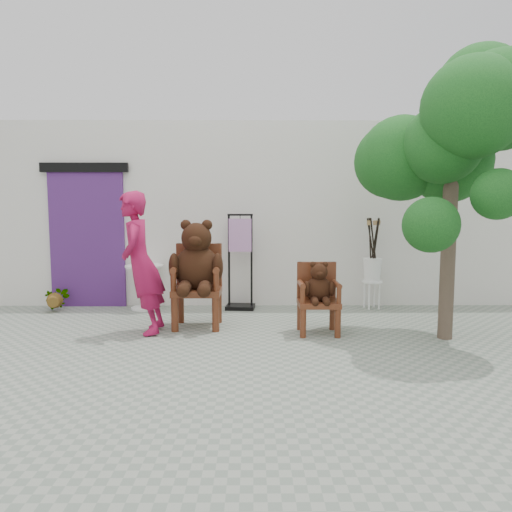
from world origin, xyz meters
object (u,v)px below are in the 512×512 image
(stool_bucket, at_px, (372,269))
(tree, at_px, (449,136))
(chair_big, at_px, (197,267))
(chair_small, at_px, (318,291))
(display_stand, at_px, (240,273))
(cafe_table, at_px, (145,282))
(person, at_px, (141,263))

(stool_bucket, relative_size, tree, 0.41)
(stool_bucket, height_order, tree, tree)
(chair_big, relative_size, tree, 0.41)
(chair_small, xyz_separation_m, display_stand, (-1.03, 1.46, 0.03))
(cafe_table, relative_size, tree, 0.20)
(tree, bearing_deg, stool_bucket, 104.40)
(chair_big, distance_m, stool_bucket, 2.89)
(cafe_table, bearing_deg, chair_small, -29.74)
(cafe_table, bearing_deg, person, -77.91)
(chair_small, height_order, tree, tree)
(tree, bearing_deg, display_stand, 146.60)
(chair_big, distance_m, tree, 3.53)
(person, bearing_deg, tree, 82.73)
(person, xyz_separation_m, tree, (3.75, -0.22, 1.55))
(chair_small, height_order, stool_bucket, stool_bucket)
(person, height_order, tree, tree)
(chair_big, xyz_separation_m, display_stand, (0.55, 1.13, -0.22))
(chair_big, distance_m, person, 0.74)
(cafe_table, bearing_deg, chair_big, -49.29)
(chair_small, relative_size, stool_bucket, 0.64)
(display_stand, bearing_deg, chair_big, -110.44)
(chair_big, xyz_separation_m, cafe_table, (-0.98, 1.13, -0.37))
(cafe_table, distance_m, stool_bucket, 3.63)
(person, bearing_deg, display_stand, 136.23)
(chair_small, xyz_separation_m, person, (-2.25, 0.01, 0.35))
(chair_big, height_order, cafe_table, chair_big)
(chair_big, height_order, chair_small, chair_big)
(cafe_table, bearing_deg, display_stand, -0.14)
(display_stand, relative_size, stool_bucket, 1.04)
(chair_big, xyz_separation_m, person, (-0.66, -0.32, 0.09))
(cafe_table, bearing_deg, tree, -22.43)
(tree, bearing_deg, cafe_table, 157.57)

